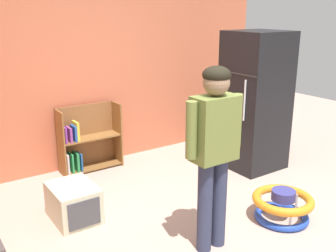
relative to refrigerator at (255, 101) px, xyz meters
The scene contains 7 objects.
ground_plane 2.06m from the refrigerator, 146.90° to the right, with size 12.00×12.00×0.00m, color tan.
back_wall 2.09m from the refrigerator, 139.68° to the left, with size 5.20×0.06×2.70m, color #CD6947.
refrigerator is the anchor object (origin of this frame).
bookshelf 2.26m from the refrigerator, 148.95° to the left, with size 0.80×0.28×0.85m.
standing_person 2.04m from the refrigerator, 145.77° to the right, with size 0.57×0.23×1.61m.
baby_walker 1.61m from the refrigerator, 123.65° to the right, with size 0.60×0.60×0.32m.
pet_carrier 2.61m from the refrigerator, behind, with size 0.42×0.55×0.36m.
Camera 1 is at (-2.16, -2.44, 2.04)m, focal length 41.90 mm.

